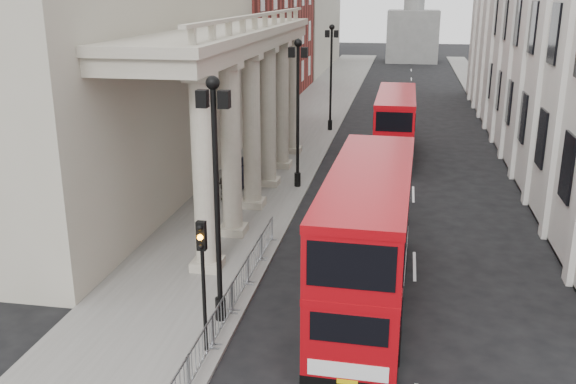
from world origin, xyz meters
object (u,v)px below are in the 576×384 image
object	(u,v)px
bus_near	(368,235)
bus_far	(395,124)
lamp_post_mid	(298,104)
pedestrian_c	(245,173)
pedestrian_b	(225,184)
lamp_post_south	(216,186)
lamp_post_north	(331,70)
traffic_light	(202,263)
pedestrian_a	(202,215)

from	to	relation	value
bus_near	bus_far	size ratio (longest dim) A/B	1.12
lamp_post_mid	pedestrian_c	distance (m)	4.90
pedestrian_b	pedestrian_c	world-z (taller)	pedestrian_c
lamp_post_south	pedestrian_c	world-z (taller)	lamp_post_south
lamp_post_mid	lamp_post_north	distance (m)	16.00
lamp_post_south	bus_near	xyz separation A→B (m)	(4.79, 2.46, -2.31)
bus_far	pedestrian_b	world-z (taller)	bus_far
bus_far	lamp_post_mid	bearing A→B (deg)	-123.15
traffic_light	bus_near	xyz separation A→B (m)	(4.69, 4.48, -0.51)
lamp_post_mid	traffic_light	xyz separation A→B (m)	(0.10, -18.02, -1.80)
lamp_post_mid	bus_far	size ratio (longest dim) A/B	0.81
bus_near	pedestrian_c	world-z (taller)	bus_near
lamp_post_north	pedestrian_a	bearing A→B (deg)	-97.43
lamp_post_north	pedestrian_b	world-z (taller)	lamp_post_north
bus_far	pedestrian_a	xyz separation A→B (m)	(-8.44, -16.15, -1.38)
lamp_post_north	pedestrian_c	distance (m)	17.66
lamp_post_south	pedestrian_b	bearing A→B (deg)	105.05
traffic_light	pedestrian_c	bearing A→B (deg)	99.88
pedestrian_c	pedestrian_a	bearing A→B (deg)	-96.48
pedestrian_b	pedestrian_a	bearing A→B (deg)	91.84
bus_near	pedestrian_b	xyz separation A→B (m)	(-8.25, 10.39, -1.62)
pedestrian_b	pedestrian_c	size ratio (longest dim) A/B	0.91
bus_near	pedestrian_c	xyz separation A→B (m)	(-7.66, 12.55, -1.54)
traffic_light	bus_near	size ratio (longest dim) A/B	0.37
lamp_post_north	pedestrian_c	bearing A→B (deg)	-99.57
traffic_light	pedestrian_b	distance (m)	15.44
lamp_post_south	bus_far	size ratio (longest dim) A/B	0.81
lamp_post_south	bus_near	world-z (taller)	lamp_post_south
lamp_post_mid	traffic_light	world-z (taller)	lamp_post_mid
bus_far	pedestrian_a	world-z (taller)	bus_far
bus_near	pedestrian_a	xyz separation A→B (m)	(-7.93, 5.48, -1.65)
pedestrian_c	lamp_post_mid	bearing A→B (deg)	14.82
lamp_post_mid	pedestrian_b	distance (m)	6.11
pedestrian_b	pedestrian_c	bearing A→B (deg)	-107.15
bus_near	lamp_post_south	bearing A→B (deg)	-151.43
bus_far	pedestrian_c	xyz separation A→B (m)	(-8.17, -9.07, -1.26)
pedestrian_b	lamp_post_north	bearing A→B (deg)	-102.09
traffic_light	pedestrian_c	xyz separation A→B (m)	(-2.97, 17.03, -2.04)
lamp_post_north	traffic_light	world-z (taller)	lamp_post_north
lamp_post_mid	pedestrian_a	size ratio (longest dim) A/B	5.03
pedestrian_c	bus_near	bearing A→B (deg)	-62.89
bus_far	pedestrian_c	world-z (taller)	bus_far
traffic_light	pedestrian_a	world-z (taller)	traffic_light
pedestrian_a	pedestrian_c	xyz separation A→B (m)	(0.27, 7.07, 0.12)
lamp_post_south	pedestrian_b	world-z (taller)	lamp_post_south
lamp_post_south	pedestrian_c	xyz separation A→B (m)	(-2.87, 15.01, -3.85)
bus_far	pedestrian_a	distance (m)	18.27
lamp_post_north	pedestrian_a	world-z (taller)	lamp_post_north
lamp_post_north	pedestrian_a	size ratio (longest dim) A/B	5.03
pedestrian_a	pedestrian_c	distance (m)	7.08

